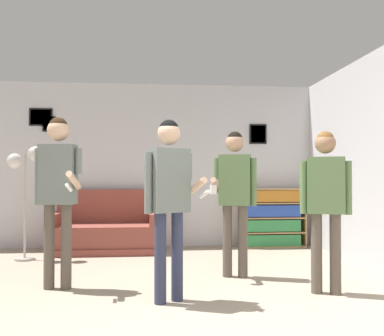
{
  "coord_description": "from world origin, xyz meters",
  "views": [
    {
      "loc": [
        -0.22,
        -2.9,
        1.18
      ],
      "look_at": [
        0.24,
        2.1,
        1.27
      ],
      "focal_mm": 40.0,
      "sensor_mm": 36.0,
      "label": 1
    }
  ],
  "objects_px": {
    "bookshelf": "(272,218)",
    "person_player_foreground_left": "(58,182)",
    "couch": "(105,232)",
    "person_spectator_near_bookshelf": "(326,194)",
    "person_player_foreground_center": "(169,189)",
    "floor_lamp": "(25,170)",
    "person_watcher_holding_cup": "(235,187)"
  },
  "relations": [
    {
      "from": "floor_lamp",
      "to": "person_player_foreground_left",
      "type": "xyz_separation_m",
      "value": [
        0.8,
        -1.61,
        -0.13
      ]
    },
    {
      "from": "bookshelf",
      "to": "person_watcher_holding_cup",
      "type": "relative_size",
      "value": 0.64
    },
    {
      "from": "floor_lamp",
      "to": "person_player_foreground_center",
      "type": "height_order",
      "value": "person_player_foreground_center"
    },
    {
      "from": "floor_lamp",
      "to": "person_player_foreground_center",
      "type": "bearing_deg",
      "value": -48.43
    },
    {
      "from": "couch",
      "to": "person_player_foreground_left",
      "type": "relative_size",
      "value": 0.9
    },
    {
      "from": "person_player_foreground_center",
      "to": "person_player_foreground_left",
      "type": "bearing_deg",
      "value": 153.38
    },
    {
      "from": "couch",
      "to": "person_watcher_holding_cup",
      "type": "xyz_separation_m",
      "value": [
        1.69,
        -1.83,
        0.73
      ]
    },
    {
      "from": "person_player_foreground_left",
      "to": "person_watcher_holding_cup",
      "type": "distance_m",
      "value": 1.97
    },
    {
      "from": "bookshelf",
      "to": "floor_lamp",
      "type": "bearing_deg",
      "value": -168.63
    },
    {
      "from": "floor_lamp",
      "to": "person_player_foreground_left",
      "type": "relative_size",
      "value": 0.89
    },
    {
      "from": "bookshelf",
      "to": "person_player_foreground_left",
      "type": "xyz_separation_m",
      "value": [
        -2.95,
        -2.36,
        0.63
      ]
    },
    {
      "from": "floor_lamp",
      "to": "person_spectator_near_bookshelf",
      "type": "xyz_separation_m",
      "value": [
        3.5,
        -2.03,
        -0.26
      ]
    },
    {
      "from": "person_player_foreground_center",
      "to": "person_watcher_holding_cup",
      "type": "relative_size",
      "value": 1.01
    },
    {
      "from": "bookshelf",
      "to": "person_spectator_near_bookshelf",
      "type": "xyz_separation_m",
      "value": [
        -0.24,
        -2.79,
        0.51
      ]
    },
    {
      "from": "floor_lamp",
      "to": "person_spectator_near_bookshelf",
      "type": "height_order",
      "value": "person_spectator_near_bookshelf"
    },
    {
      "from": "person_watcher_holding_cup",
      "to": "person_spectator_near_bookshelf",
      "type": "xyz_separation_m",
      "value": [
        0.77,
        -0.77,
        -0.05
      ]
    },
    {
      "from": "person_player_foreground_center",
      "to": "person_spectator_near_bookshelf",
      "type": "relative_size",
      "value": 1.05
    },
    {
      "from": "person_watcher_holding_cup",
      "to": "floor_lamp",
      "type": "bearing_deg",
      "value": 155.17
    },
    {
      "from": "couch",
      "to": "person_player_foreground_left",
      "type": "distance_m",
      "value": 2.33
    },
    {
      "from": "bookshelf",
      "to": "person_player_foreground_center",
      "type": "distance_m",
      "value": 3.5
    },
    {
      "from": "bookshelf",
      "to": "person_watcher_holding_cup",
      "type": "xyz_separation_m",
      "value": [
        -1.02,
        -2.02,
        0.56
      ]
    },
    {
      "from": "couch",
      "to": "person_player_foreground_left",
      "type": "bearing_deg",
      "value": -96.57
    },
    {
      "from": "bookshelf",
      "to": "person_spectator_near_bookshelf",
      "type": "bearing_deg",
      "value": -95.01
    },
    {
      "from": "couch",
      "to": "person_watcher_holding_cup",
      "type": "bearing_deg",
      "value": -47.28
    },
    {
      "from": "person_player_foreground_left",
      "to": "person_player_foreground_center",
      "type": "bearing_deg",
      "value": -26.62
    },
    {
      "from": "bookshelf",
      "to": "person_player_foreground_left",
      "type": "distance_m",
      "value": 3.83
    },
    {
      "from": "couch",
      "to": "person_player_foreground_left",
      "type": "xyz_separation_m",
      "value": [
        -0.25,
        -2.17,
        0.81
      ]
    },
    {
      "from": "floor_lamp",
      "to": "person_spectator_near_bookshelf",
      "type": "bearing_deg",
      "value": -30.14
    },
    {
      "from": "person_watcher_holding_cup",
      "to": "person_spectator_near_bookshelf",
      "type": "bearing_deg",
      "value": -44.96
    },
    {
      "from": "bookshelf",
      "to": "person_player_foreground_left",
      "type": "relative_size",
      "value": 0.6
    },
    {
      "from": "couch",
      "to": "person_player_foreground_center",
      "type": "bearing_deg",
      "value": -72.08
    },
    {
      "from": "person_player_foreground_center",
      "to": "person_watcher_holding_cup",
      "type": "distance_m",
      "value": 1.21
    }
  ]
}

